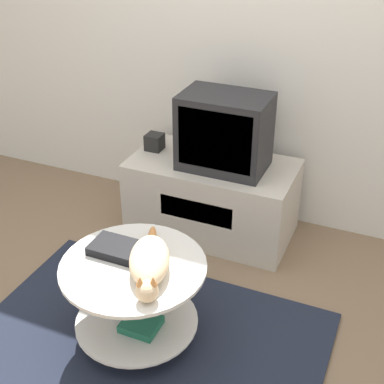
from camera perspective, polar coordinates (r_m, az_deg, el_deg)
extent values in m
plane|color=#7F664C|center=(2.73, -4.50, -15.38)|extent=(12.00, 12.00, 0.00)
cube|color=silver|center=(3.24, 6.21, 18.50)|extent=(8.00, 0.05, 2.60)
cube|color=#1E2333|center=(2.73, -4.51, -15.24)|extent=(1.67, 1.06, 0.02)
cube|color=beige|center=(3.34, 2.16, -0.55)|extent=(1.00, 0.53, 0.48)
cube|color=#B7AD9E|center=(3.11, 0.41, -2.06)|extent=(0.45, 0.01, 0.14)
cube|color=#232326|center=(3.09, 3.47, 6.44)|extent=(0.50, 0.33, 0.44)
cube|color=black|center=(2.95, 2.38, 5.47)|extent=(0.43, 0.01, 0.35)
cube|color=black|center=(3.38, -4.02, 5.36)|extent=(0.10, 0.10, 0.10)
cylinder|color=#B2B2B7|center=(2.72, -5.78, -14.92)|extent=(0.28, 0.28, 0.01)
cylinder|color=#B7B7BC|center=(2.58, -6.02, -11.71)|extent=(0.04, 0.04, 0.42)
cylinder|color=silver|center=(2.66, -5.89, -13.45)|extent=(0.59, 0.59, 0.01)
cylinder|color=silver|center=(2.44, -6.30, -7.87)|extent=(0.67, 0.67, 0.02)
cube|color=#1E664C|center=(2.60, -5.45, -13.86)|extent=(0.17, 0.15, 0.04)
cube|color=#2D478C|center=(2.69, -6.41, -12.30)|extent=(0.15, 0.14, 0.02)
cube|color=black|center=(2.51, -8.08, -5.97)|extent=(0.24, 0.16, 0.04)
ellipsoid|color=beige|center=(2.36, -4.55, -7.22)|extent=(0.30, 0.38, 0.11)
sphere|color=beige|center=(2.22, -4.81, -10.50)|extent=(0.10, 0.10, 0.10)
cone|color=#D18447|center=(2.18, -4.18, -9.44)|extent=(0.04, 0.04, 0.04)
cone|color=#D18447|center=(2.19, -5.57, -9.43)|extent=(0.04, 0.04, 0.04)
ellipsoid|color=#D18447|center=(2.56, -4.26, -4.74)|extent=(0.10, 0.16, 0.04)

